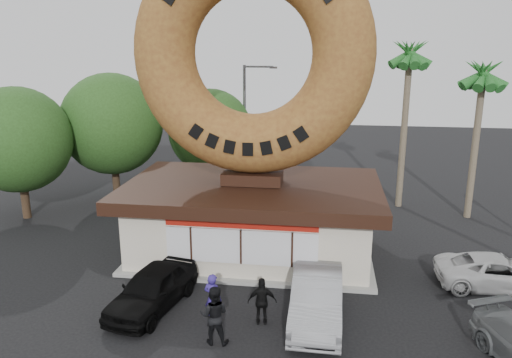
{
  "coord_description": "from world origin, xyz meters",
  "views": [
    {
      "loc": [
        3.14,
        -14.92,
        9.17
      ],
      "look_at": [
        0.44,
        4.0,
        4.03
      ],
      "focal_mm": 35.0,
      "sensor_mm": 36.0,
      "label": 1
    }
  ],
  "objects_px": {
    "street_lamp": "(247,122)",
    "car_white": "(498,272)",
    "car_black": "(152,289)",
    "person_right": "(262,301)",
    "person_center": "(214,315)",
    "giant_donut": "(252,54)",
    "donut_shop": "(253,216)",
    "person_left": "(213,299)",
    "car_silver": "(317,298)"
  },
  "relations": [
    {
      "from": "giant_donut",
      "to": "car_white",
      "type": "bearing_deg",
      "value": -11.38
    },
    {
      "from": "donut_shop",
      "to": "person_right",
      "type": "bearing_deg",
      "value": -78.41
    },
    {
      "from": "donut_shop",
      "to": "person_right",
      "type": "height_order",
      "value": "donut_shop"
    },
    {
      "from": "street_lamp",
      "to": "person_center",
      "type": "distance_m",
      "value": 17.66
    },
    {
      "from": "person_center",
      "to": "person_right",
      "type": "relative_size",
      "value": 1.15
    },
    {
      "from": "street_lamp",
      "to": "person_right",
      "type": "bearing_deg",
      "value": -79.1
    },
    {
      "from": "car_white",
      "to": "street_lamp",
      "type": "bearing_deg",
      "value": 43.27
    },
    {
      "from": "car_black",
      "to": "person_right",
      "type": "bearing_deg",
      "value": 5.0
    },
    {
      "from": "car_silver",
      "to": "car_white",
      "type": "height_order",
      "value": "car_silver"
    },
    {
      "from": "person_left",
      "to": "car_silver",
      "type": "distance_m",
      "value": 3.55
    },
    {
      "from": "giant_donut",
      "to": "person_right",
      "type": "bearing_deg",
      "value": -78.44
    },
    {
      "from": "car_white",
      "to": "car_black",
      "type": "bearing_deg",
      "value": 103.67
    },
    {
      "from": "street_lamp",
      "to": "person_right",
      "type": "distance_m",
      "value": 16.62
    },
    {
      "from": "street_lamp",
      "to": "person_right",
      "type": "xyz_separation_m",
      "value": [
        3.07,
        -15.92,
        -3.64
      ]
    },
    {
      "from": "person_center",
      "to": "car_silver",
      "type": "relative_size",
      "value": 0.4
    },
    {
      "from": "giant_donut",
      "to": "person_left",
      "type": "xyz_separation_m",
      "value": [
        -0.45,
        -6.1,
        -7.92
      ]
    },
    {
      "from": "donut_shop",
      "to": "car_white",
      "type": "distance_m",
      "value": 10.21
    },
    {
      "from": "donut_shop",
      "to": "car_white",
      "type": "relative_size",
      "value": 2.4
    },
    {
      "from": "donut_shop",
      "to": "street_lamp",
      "type": "bearing_deg",
      "value": 100.5
    },
    {
      "from": "person_center",
      "to": "person_right",
      "type": "distance_m",
      "value": 1.89
    },
    {
      "from": "donut_shop",
      "to": "car_black",
      "type": "distance_m",
      "value": 6.17
    },
    {
      "from": "person_left",
      "to": "person_center",
      "type": "bearing_deg",
      "value": 124.45
    },
    {
      "from": "person_center",
      "to": "street_lamp",
      "type": "bearing_deg",
      "value": -86.17
    },
    {
      "from": "person_right",
      "to": "car_silver",
      "type": "xyz_separation_m",
      "value": [
        1.81,
        0.58,
        -0.04
      ]
    },
    {
      "from": "car_black",
      "to": "car_silver",
      "type": "bearing_deg",
      "value": 12.88
    },
    {
      "from": "giant_donut",
      "to": "car_silver",
      "type": "height_order",
      "value": "giant_donut"
    },
    {
      "from": "donut_shop",
      "to": "car_silver",
      "type": "distance_m",
      "value": 6.2
    },
    {
      "from": "person_right",
      "to": "car_silver",
      "type": "distance_m",
      "value": 1.9
    },
    {
      "from": "car_white",
      "to": "person_right",
      "type": "bearing_deg",
      "value": 112.88
    },
    {
      "from": "car_silver",
      "to": "car_white",
      "type": "bearing_deg",
      "value": 26.37
    },
    {
      "from": "street_lamp",
      "to": "person_right",
      "type": "relative_size",
      "value": 4.78
    },
    {
      "from": "person_right",
      "to": "street_lamp",
      "type": "bearing_deg",
      "value": -86.85
    },
    {
      "from": "donut_shop",
      "to": "street_lamp",
      "type": "relative_size",
      "value": 1.4
    },
    {
      "from": "person_center",
      "to": "person_left",
      "type": "bearing_deg",
      "value": -76.99
    },
    {
      "from": "donut_shop",
      "to": "person_right",
      "type": "xyz_separation_m",
      "value": [
        1.21,
        -5.9,
        -0.93
      ]
    },
    {
      "from": "giant_donut",
      "to": "car_black",
      "type": "relative_size",
      "value": 2.28
    },
    {
      "from": "person_right",
      "to": "car_black",
      "type": "xyz_separation_m",
      "value": [
        -4.04,
        0.51,
        -0.09
      ]
    },
    {
      "from": "donut_shop",
      "to": "car_black",
      "type": "relative_size",
      "value": 2.54
    },
    {
      "from": "street_lamp",
      "to": "donut_shop",
      "type": "bearing_deg",
      "value": -79.5
    },
    {
      "from": "giant_donut",
      "to": "car_white",
      "type": "xyz_separation_m",
      "value": [
        9.95,
        -2.0,
        -8.17
      ]
    },
    {
      "from": "person_center",
      "to": "person_right",
      "type": "bearing_deg",
      "value": -138.08
    },
    {
      "from": "donut_shop",
      "to": "car_silver",
      "type": "height_order",
      "value": "donut_shop"
    },
    {
      "from": "street_lamp",
      "to": "car_white",
      "type": "xyz_separation_m",
      "value": [
        11.81,
        -12.0,
        -3.83
      ]
    },
    {
      "from": "giant_donut",
      "to": "person_left",
      "type": "relative_size",
      "value": 5.56
    },
    {
      "from": "person_left",
      "to": "car_white",
      "type": "distance_m",
      "value": 11.18
    },
    {
      "from": "giant_donut",
      "to": "car_white",
      "type": "height_order",
      "value": "giant_donut"
    },
    {
      "from": "person_left",
      "to": "person_center",
      "type": "height_order",
      "value": "person_center"
    },
    {
      "from": "person_left",
      "to": "person_right",
      "type": "bearing_deg",
      "value": -154.35
    },
    {
      "from": "person_left",
      "to": "car_black",
      "type": "relative_size",
      "value": 0.41
    },
    {
      "from": "person_left",
      "to": "donut_shop",
      "type": "bearing_deg",
      "value": -74.6
    }
  ]
}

